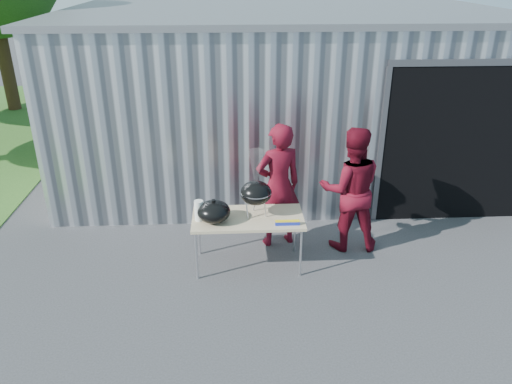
{
  "coord_description": "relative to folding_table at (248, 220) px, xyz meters",
  "views": [
    {
      "loc": [
        -0.27,
        -5.52,
        3.86
      ],
      "look_at": [
        0.06,
        0.59,
        1.05
      ],
      "focal_mm": 35.0,
      "sensor_mm": 36.0,
      "label": 1
    }
  ],
  "objects": [
    {
      "name": "ground",
      "position": [
        0.06,
        -0.44,
        -0.71
      ],
      "size": [
        80.0,
        80.0,
        0.0
      ],
      "primitive_type": "plane",
      "color": "#343436"
    },
    {
      "name": "kettle_grill",
      "position": [
        0.11,
        0.04,
        0.46
      ],
      "size": [
        0.43,
        0.43,
        0.93
      ],
      "color": "black",
      "rests_on": "folding_table"
    },
    {
      "name": "folding_table",
      "position": [
        0.0,
        0.0,
        0.0
      ],
      "size": [
        1.5,
        0.75,
        0.75
      ],
      "color": "tan",
      "rests_on": "ground"
    },
    {
      "name": "white_tub",
      "position": [
        -0.55,
        0.21,
        0.09
      ],
      "size": [
        0.2,
        0.15,
        0.1
      ],
      "primitive_type": "cube",
      "color": "white",
      "rests_on": "folding_table"
    },
    {
      "name": "person_bystander",
      "position": [
        1.49,
        0.44,
        0.21
      ],
      "size": [
        0.93,
        0.74,
        1.85
      ],
      "primitive_type": "imported",
      "rotation": [
        0.0,
        0.0,
        3.1
      ],
      "color": "#570A18",
      "rests_on": "ground"
    },
    {
      "name": "person_cook",
      "position": [
        0.46,
        0.59,
        0.23
      ],
      "size": [
        0.78,
        0.63,
        1.87
      ],
      "primitive_type": "imported",
      "rotation": [
        0.0,
        0.0,
        3.44
      ],
      "color": "#570A18",
      "rests_on": "ground"
    },
    {
      "name": "foil_box",
      "position": [
        0.51,
        -0.25,
        0.07
      ],
      "size": [
        0.32,
        0.05,
        0.06
      ],
      "color": "#1828A1",
      "rests_on": "folding_table"
    },
    {
      "name": "grill_lid",
      "position": [
        -0.45,
        -0.1,
        0.18
      ],
      "size": [
        0.44,
        0.44,
        0.32
      ],
      "color": "black",
      "rests_on": "folding_table"
    },
    {
      "name": "building",
      "position": [
        0.97,
        4.14,
        0.83
      ],
      "size": [
        8.2,
        6.2,
        3.1
      ],
      "color": "silver",
      "rests_on": "ground"
    },
    {
      "name": "paper_towels",
      "position": [
        -0.65,
        -0.05,
        0.18
      ],
      "size": [
        0.12,
        0.12,
        0.28
      ],
      "primitive_type": "cylinder",
      "color": "white",
      "rests_on": "folding_table"
    }
  ]
}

